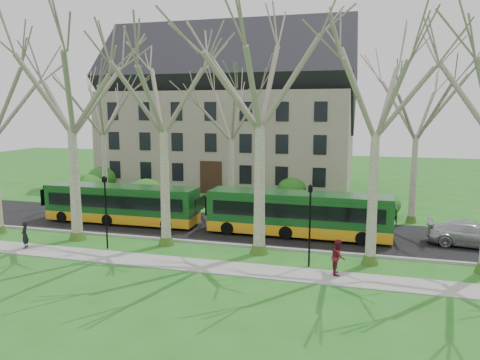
# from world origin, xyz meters

# --- Properties ---
(ground) EXTENTS (120.00, 120.00, 0.00)m
(ground) POSITION_xyz_m (0.00, 0.00, 0.00)
(ground) COLOR #22631C
(ground) RESTS_ON ground
(sidewalk) EXTENTS (70.00, 2.00, 0.06)m
(sidewalk) POSITION_xyz_m (0.00, -2.50, 0.03)
(sidewalk) COLOR gray
(sidewalk) RESTS_ON ground
(road) EXTENTS (80.00, 8.00, 0.06)m
(road) POSITION_xyz_m (0.00, 5.50, 0.03)
(road) COLOR black
(road) RESTS_ON ground
(curb) EXTENTS (80.00, 0.25, 0.14)m
(curb) POSITION_xyz_m (0.00, 1.50, 0.07)
(curb) COLOR #A5A39E
(curb) RESTS_ON ground
(building) EXTENTS (26.50, 12.20, 16.00)m
(building) POSITION_xyz_m (-6.00, 24.00, 8.07)
(building) COLOR gray
(building) RESTS_ON ground
(tree_row_verge) EXTENTS (49.00, 7.00, 14.00)m
(tree_row_verge) POSITION_xyz_m (0.00, 0.30, 7.00)
(tree_row_verge) COLOR gray
(tree_row_verge) RESTS_ON ground
(tree_row_far) EXTENTS (33.00, 7.00, 12.00)m
(tree_row_far) POSITION_xyz_m (-1.33, 11.00, 6.00)
(tree_row_far) COLOR gray
(tree_row_far) RESTS_ON ground
(lamp_row) EXTENTS (36.22, 0.22, 4.30)m
(lamp_row) POSITION_xyz_m (-0.00, -1.00, 2.57)
(lamp_row) COLOR black
(lamp_row) RESTS_ON ground
(hedges) EXTENTS (30.60, 8.60, 2.00)m
(hedges) POSITION_xyz_m (-4.67, 14.00, 1.00)
(hedges) COLOR #205D1A
(hedges) RESTS_ON ground
(bus_lead) EXTENTS (11.22, 2.40, 2.80)m
(bus_lead) POSITION_xyz_m (-8.23, 4.72, 1.46)
(bus_lead) COLOR #14481B
(bus_lead) RESTS_ON road
(bus_follow) EXTENTS (11.78, 2.61, 2.94)m
(bus_follow) POSITION_xyz_m (4.57, 4.67, 1.53)
(bus_follow) COLOR #14481B
(bus_follow) RESTS_ON road
(sedan) EXTENTS (5.24, 2.60, 1.46)m
(sedan) POSITION_xyz_m (14.96, 5.10, 0.79)
(sedan) COLOR #A9AAAE
(sedan) RESTS_ON road
(pedestrian_a) EXTENTS (0.56, 0.67, 1.59)m
(pedestrian_a) POSITION_xyz_m (-10.66, -2.37, 0.85)
(pedestrian_a) COLOR black
(pedestrian_a) RESTS_ON sidewalk
(pedestrian_b) EXTENTS (0.76, 0.93, 1.78)m
(pedestrian_b) POSITION_xyz_m (7.55, -1.92, 0.95)
(pedestrian_b) COLOR maroon
(pedestrian_b) RESTS_ON sidewalk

